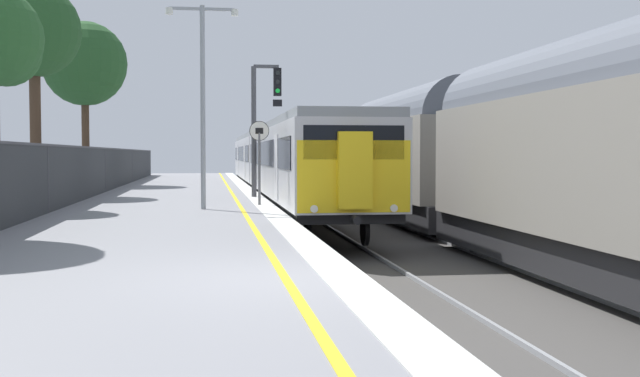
{
  "coord_description": "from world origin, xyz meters",
  "views": [
    {
      "loc": [
        -1.3,
        -9.78,
        1.55
      ],
      "look_at": [
        1.42,
        9.35,
        0.7
      ],
      "focal_mm": 44.45,
      "sensor_mm": 36.0,
      "label": 1
    }
  ],
  "objects": [
    {
      "name": "signal_gantry",
      "position": [
        0.63,
        18.68,
        2.97
      ],
      "size": [
        1.1,
        0.24,
        4.74
      ],
      "color": "#47474C",
      "rests_on": "ground"
    },
    {
      "name": "background_tree_back",
      "position": [
        -7.34,
        31.53,
        5.93
      ],
      "size": [
        4.24,
        4.24,
        8.23
      ],
      "color": "#473323",
      "rests_on": "ground"
    },
    {
      "name": "speed_limit_sign",
      "position": [
        0.25,
        14.13,
        1.63
      ],
      "size": [
        0.59,
        0.08,
        2.54
      ],
      "color": "#59595B",
      "rests_on": "ground"
    },
    {
      "name": "commuter_train_at_platform",
      "position": [
        2.1,
        28.18,
        1.27
      ],
      "size": [
        2.83,
        40.02,
        3.81
      ],
      "color": "#B7B7BC",
      "rests_on": "ground"
    },
    {
      "name": "freight_train_adjacent_track",
      "position": [
        6.1,
        11.72,
        1.64
      ],
      "size": [
        2.6,
        27.01,
        4.82
      ],
      "color": "#232326",
      "rests_on": "ground"
    },
    {
      "name": "ground",
      "position": [
        2.64,
        0.0,
        -0.61
      ],
      "size": [
        17.4,
        110.0,
        1.21
      ],
      "color": "gray"
    },
    {
      "name": "platform_lamp_mid",
      "position": [
        -1.42,
        12.62,
        3.35
      ],
      "size": [
        2.0,
        0.2,
        5.67
      ],
      "color": "#93999E",
      "rests_on": "ground"
    },
    {
      "name": "background_tree_left",
      "position": [
        -7.84,
        21.57,
        6.03
      ],
      "size": [
        3.51,
        3.51,
        7.96
      ],
      "color": "#473323",
      "rests_on": "ground"
    }
  ]
}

